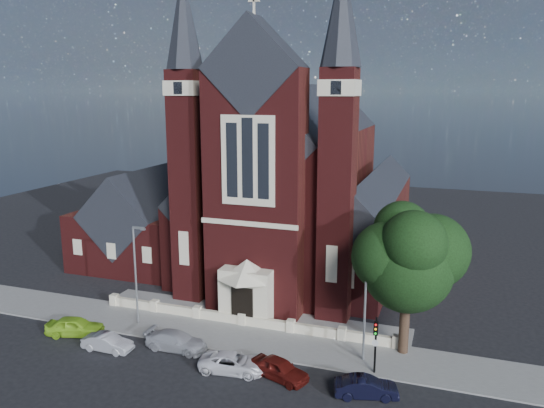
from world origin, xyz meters
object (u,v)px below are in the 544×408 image
Objects in this scene: street_tree at (409,261)px; street_lamp_left at (136,270)px; car_dark_red at (280,369)px; car_silver_b at (176,341)px; traffic_signal at (376,338)px; car_white_suv at (233,363)px; car_lime_van at (75,326)px; parish_hall at (145,226)px; street_lamp_right at (367,298)px; car_silver_a at (108,343)px; car_navy at (366,387)px; church at (301,189)px.

street_tree reaches higher than street_lamp_left.
car_silver_b is at bearing 100.33° from car_dark_red.
car_white_suv is at bearing -163.21° from traffic_signal.
car_lime_van reaches higher than car_white_suv.
street_lamp_right is (26.09, -14.00, 0.59)m from parish_hall.
car_dark_red is (3.19, 0.19, 0.06)m from car_white_suv.
street_lamp_right is 22.10m from car_lime_van.
street_lamp_right reaches higher than car_silver_a.
parish_hall is at bearing 40.12° from car_navy.
car_dark_red is (13.18, -4.08, -3.91)m from street_lamp_left.
parish_hall is 28.11m from car_dark_red.
street_tree is at bearing -73.13° from car_silver_b.
car_dark_red is at bearing -139.75° from street_lamp_right.
parish_hall is at bearing -162.84° from church.
parish_hall is at bearing 23.51° from car_silver_a.
street_tree reaches higher than car_navy.
car_silver_a is at bearing 74.95° from car_navy.
traffic_signal is at bearing -61.80° from church.
street_lamp_right is 9.91m from car_white_suv.
car_navy is at bearing -90.43° from car_silver_a.
car_lime_van is 1.15× the size of car_silver_a.
car_silver_a is at bearing -107.88° from church.
car_silver_a is at bearing -170.94° from traffic_signal.
church is at bearing 118.04° from street_lamp_right.
street_lamp_left reaches higher than traffic_signal.
car_navy is at bearing -105.49° from street_tree.
traffic_signal is 1.07× the size of car_silver_a.
parish_hall is 3.03× the size of car_dark_red.
car_dark_red is at bearing -77.10° from church.
car_white_suv is (13.49, -0.97, -0.10)m from car_lime_van.
street_tree is 11.25m from car_dark_red.
street_lamp_left is at bearing 175.24° from traffic_signal.
car_silver_b is at bearing -70.16° from car_silver_a.
traffic_signal is at bearing -59.99° from street_lamp_right.
church is at bearing -18.82° from car_silver_a.
car_lime_van is at bearing -117.17° from church.
street_lamp_left is at bearing -59.98° from parish_hall.
church is 23.94m from traffic_signal.
church is 24.78m from car_dark_red.
street_lamp_left is 14.34m from car_dark_red.
parish_hall is 2.70× the size of car_white_suv.
car_lime_van is 22.35m from car_navy.
car_lime_van is at bearing -75.15° from parish_hall.
street_lamp_right is at bearing -145.74° from street_tree.
car_navy is at bearing -97.39° from car_white_suv.
church is 26.83m from car_navy.
traffic_signal is at bearing -4.76° from street_lamp_left.
parish_hall reaches higher than car_silver_b.
street_lamp_right is at bearing 0.00° from street_lamp_left.
parish_hall is 29.62m from street_lamp_right.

